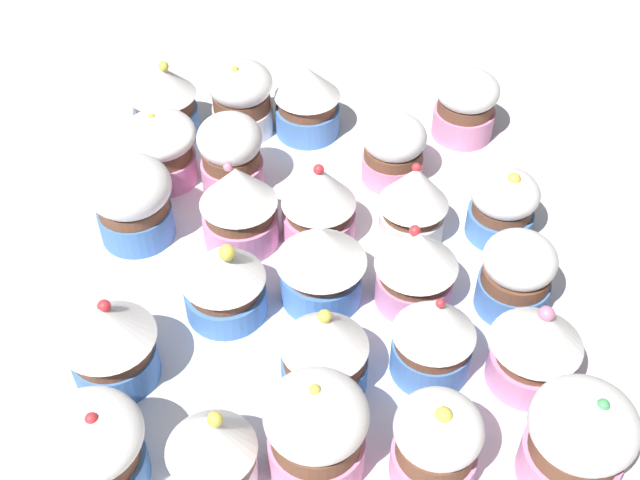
% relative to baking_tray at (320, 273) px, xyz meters
% --- Properties ---
extents(ground_plane, '(1.80, 1.80, 0.03)m').
position_rel_baking_tray_xyz_m(ground_plane, '(0.00, 0.00, -0.02)').
color(ground_plane, beige).
extents(baking_tray, '(0.47, 0.40, 0.01)m').
position_rel_baking_tray_xyz_m(baking_tray, '(0.00, 0.00, 0.00)').
color(baking_tray, silver).
rests_on(baking_tray, ground_plane).
extents(cupcake_0, '(0.06, 0.06, 0.08)m').
position_rel_baking_tray_xyz_m(cupcake_0, '(-0.18, -0.14, 0.04)').
color(cupcake_0, '#477AC6').
rests_on(cupcake_0, baking_tray).
extents(cupcake_1, '(0.06, 0.06, 0.07)m').
position_rel_baking_tray_xyz_m(cupcake_1, '(-0.11, -0.13, 0.04)').
color(cupcake_1, pink).
rests_on(cupcake_1, baking_tray).
extents(cupcake_2, '(0.07, 0.07, 0.07)m').
position_rel_baking_tray_xyz_m(cupcake_2, '(-0.04, -0.15, 0.04)').
color(cupcake_2, '#477AC6').
rests_on(cupcake_2, baking_tray).
extents(cupcake_3, '(0.06, 0.06, 0.07)m').
position_rel_baking_tray_xyz_m(cupcake_3, '(0.10, -0.14, 0.04)').
color(cupcake_3, '#477AC6').
rests_on(cupcake_3, baking_tray).
extents(cupcake_4, '(0.07, 0.07, 0.07)m').
position_rel_baking_tray_xyz_m(cupcake_4, '(0.17, -0.14, 0.04)').
color(cupcake_4, '#477AC6').
rests_on(cupcake_4, baking_tray).
extents(cupcake_5, '(0.06, 0.06, 0.07)m').
position_rel_baking_tray_xyz_m(cupcake_5, '(-0.18, -0.07, 0.04)').
color(cupcake_5, white).
rests_on(cupcake_5, baking_tray).
extents(cupcake_6, '(0.05, 0.05, 0.07)m').
position_rel_baking_tray_xyz_m(cupcake_6, '(-0.10, -0.07, 0.04)').
color(cupcake_6, pink).
rests_on(cupcake_6, baking_tray).
extents(cupcake_7, '(0.06, 0.06, 0.08)m').
position_rel_baking_tray_xyz_m(cupcake_7, '(-0.03, -0.06, 0.04)').
color(cupcake_7, pink).
rests_on(cupcake_7, baking_tray).
extents(cupcake_8, '(0.06, 0.06, 0.07)m').
position_rel_baking_tray_xyz_m(cupcake_8, '(0.04, -0.07, 0.04)').
color(cupcake_8, '#477AC6').
rests_on(cupcake_8, baking_tray).
extents(cupcake_9, '(0.06, 0.06, 0.07)m').
position_rel_baking_tray_xyz_m(cupcake_9, '(0.18, -0.07, 0.04)').
color(cupcake_9, white).
rests_on(cupcake_9, baking_tray).
extents(cupcake_10, '(0.06, 0.06, 0.07)m').
position_rel_baking_tray_xyz_m(cupcake_10, '(-0.18, -0.01, 0.04)').
color(cupcake_10, '#477AC6').
rests_on(cupcake_10, baking_tray).
extents(cupcake_11, '(0.06, 0.06, 0.07)m').
position_rel_baking_tray_xyz_m(cupcake_11, '(-0.04, 0.00, 0.04)').
color(cupcake_11, pink).
rests_on(cupcake_11, baking_tray).
extents(cupcake_12, '(0.07, 0.07, 0.07)m').
position_rel_baking_tray_xyz_m(cupcake_12, '(0.03, 0.00, 0.04)').
color(cupcake_12, '#477AC6').
rests_on(cupcake_12, baking_tray).
extents(cupcake_13, '(0.06, 0.06, 0.07)m').
position_rel_baking_tray_xyz_m(cupcake_13, '(0.11, 0.00, 0.04)').
color(cupcake_13, '#477AC6').
rests_on(cupcake_13, baking_tray).
extents(cupcake_14, '(0.06, 0.06, 0.08)m').
position_rel_baking_tray_xyz_m(cupcake_14, '(0.17, -0.01, 0.04)').
color(cupcake_14, pink).
rests_on(cupcake_14, baking_tray).
extents(cupcake_15, '(0.05, 0.05, 0.06)m').
position_rel_baking_tray_xyz_m(cupcake_15, '(-0.11, 0.07, 0.04)').
color(cupcake_15, pink).
rests_on(cupcake_15, baking_tray).
extents(cupcake_16, '(0.06, 0.06, 0.07)m').
position_rel_baking_tray_xyz_m(cupcake_16, '(-0.03, 0.07, 0.04)').
color(cupcake_16, white).
rests_on(cupcake_16, baking_tray).
extents(cupcake_17, '(0.06, 0.06, 0.07)m').
position_rel_baking_tray_xyz_m(cupcake_17, '(0.03, 0.07, 0.04)').
color(cupcake_17, pink).
rests_on(cupcake_17, baking_tray).
extents(cupcake_18, '(0.06, 0.06, 0.07)m').
position_rel_baking_tray_xyz_m(cupcake_18, '(0.10, 0.07, 0.04)').
color(cupcake_18, '#477AC6').
rests_on(cupcake_18, baking_tray).
extents(cupcake_19, '(0.05, 0.05, 0.07)m').
position_rel_baking_tray_xyz_m(cupcake_19, '(0.18, 0.06, 0.04)').
color(cupcake_19, pink).
rests_on(cupcake_19, baking_tray).
extents(cupcake_20, '(0.06, 0.06, 0.06)m').
position_rel_baking_tray_xyz_m(cupcake_20, '(-0.17, 0.14, 0.04)').
color(cupcake_20, pink).
rests_on(cupcake_20, baking_tray).
extents(cupcake_21, '(0.05, 0.05, 0.06)m').
position_rel_baking_tray_xyz_m(cupcake_21, '(-0.04, 0.15, 0.04)').
color(cupcake_21, '#477AC6').
rests_on(cupcake_21, baking_tray).
extents(cupcake_22, '(0.05, 0.05, 0.07)m').
position_rel_baking_tray_xyz_m(cupcake_22, '(0.04, 0.14, 0.04)').
color(cupcake_22, '#477AC6').
rests_on(cupcake_22, baking_tray).
extents(cupcake_23, '(0.06, 0.06, 0.07)m').
position_rel_baking_tray_xyz_m(cupcake_23, '(0.11, 0.14, 0.04)').
color(cupcake_23, pink).
rests_on(cupcake_23, baking_tray).
extents(cupcake_24, '(0.06, 0.06, 0.08)m').
position_rel_baking_tray_xyz_m(cupcake_24, '(0.18, 0.15, 0.05)').
color(cupcake_24, pink).
rests_on(cupcake_24, baking_tray).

